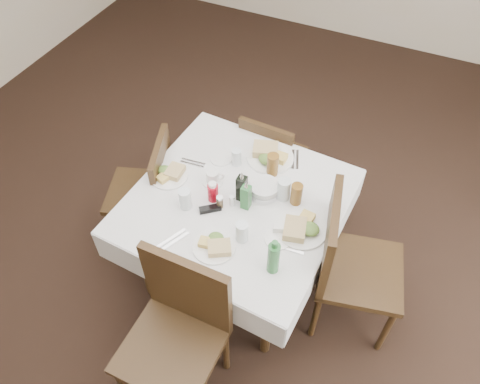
{
  "coord_description": "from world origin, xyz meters",
  "views": [
    {
      "loc": [
        0.86,
        -1.52,
        2.88
      ],
      "look_at": [
        0.1,
        0.13,
        0.8
      ],
      "focal_mm": 35.0,
      "sensor_mm": 36.0,
      "label": 1
    }
  ],
  "objects_px": {
    "chair_east": "(346,260)",
    "water_s": "(242,232)",
    "green_bottle": "(273,258)",
    "chair_west": "(150,186)",
    "water_w": "(185,199)",
    "chair_south": "(179,325)",
    "dining_table": "(237,209)",
    "bread_basket": "(264,189)",
    "oil_cruet_dark": "(242,187)",
    "chair_north": "(270,156)",
    "oil_cruet_green": "(246,196)",
    "ketchup_bottle": "(213,192)",
    "coffee_mug": "(213,178)",
    "water_n": "(236,157)",
    "water_e": "(284,189)"
  },
  "relations": [
    {
      "from": "chair_east",
      "to": "water_s",
      "type": "height_order",
      "value": "chair_east"
    },
    {
      "from": "water_s",
      "to": "green_bottle",
      "type": "bearing_deg",
      "value": -25.79
    },
    {
      "from": "chair_west",
      "to": "water_w",
      "type": "height_order",
      "value": "chair_west"
    },
    {
      "from": "chair_south",
      "to": "chair_east",
      "type": "relative_size",
      "value": 1.0
    },
    {
      "from": "dining_table",
      "to": "bread_basket",
      "type": "relative_size",
      "value": 6.44
    },
    {
      "from": "oil_cruet_dark",
      "to": "green_bottle",
      "type": "bearing_deg",
      "value": -47.09
    },
    {
      "from": "chair_north",
      "to": "water_s",
      "type": "bearing_deg",
      "value": -77.83
    },
    {
      "from": "bread_basket",
      "to": "oil_cruet_green",
      "type": "height_order",
      "value": "oil_cruet_green"
    },
    {
      "from": "oil_cruet_dark",
      "to": "chair_west",
      "type": "bearing_deg",
      "value": 177.46
    },
    {
      "from": "bread_basket",
      "to": "ketchup_bottle",
      "type": "distance_m",
      "value": 0.31
    },
    {
      "from": "dining_table",
      "to": "oil_cruet_green",
      "type": "xyz_separation_m",
      "value": [
        0.07,
        -0.03,
        0.18
      ]
    },
    {
      "from": "chair_east",
      "to": "chair_west",
      "type": "relative_size",
      "value": 1.15
    },
    {
      "from": "water_w",
      "to": "bread_basket",
      "type": "bearing_deg",
      "value": 38.17
    },
    {
      "from": "chair_north",
      "to": "ketchup_bottle",
      "type": "height_order",
      "value": "ketchup_bottle"
    },
    {
      "from": "chair_north",
      "to": "green_bottle",
      "type": "relative_size",
      "value": 3.45
    },
    {
      "from": "water_s",
      "to": "coffee_mug",
      "type": "xyz_separation_m",
      "value": [
        -0.34,
        0.31,
        -0.02
      ]
    },
    {
      "from": "chair_west",
      "to": "oil_cruet_green",
      "type": "relative_size",
      "value": 4.19
    },
    {
      "from": "chair_north",
      "to": "water_s",
      "type": "distance_m",
      "value": 1.02
    },
    {
      "from": "water_n",
      "to": "oil_cruet_green",
      "type": "bearing_deg",
      "value": -56.08
    },
    {
      "from": "oil_cruet_green",
      "to": "ketchup_bottle",
      "type": "bearing_deg",
      "value": -171.46
    },
    {
      "from": "chair_east",
      "to": "oil_cruet_green",
      "type": "height_order",
      "value": "chair_east"
    },
    {
      "from": "dining_table",
      "to": "oil_cruet_dark",
      "type": "bearing_deg",
      "value": 40.44
    },
    {
      "from": "chair_west",
      "to": "coffee_mug",
      "type": "relative_size",
      "value": 6.96
    },
    {
      "from": "chair_south",
      "to": "water_n",
      "type": "bearing_deg",
      "value": 98.45
    },
    {
      "from": "green_bottle",
      "to": "chair_south",
      "type": "bearing_deg",
      "value": -129.62
    },
    {
      "from": "dining_table",
      "to": "coffee_mug",
      "type": "height_order",
      "value": "coffee_mug"
    },
    {
      "from": "coffee_mug",
      "to": "chair_west",
      "type": "bearing_deg",
      "value": -178.52
    },
    {
      "from": "chair_south",
      "to": "ketchup_bottle",
      "type": "distance_m",
      "value": 0.77
    },
    {
      "from": "water_w",
      "to": "coffee_mug",
      "type": "xyz_separation_m",
      "value": [
        0.06,
        0.24,
        -0.03
      ]
    },
    {
      "from": "water_s",
      "to": "oil_cruet_dark",
      "type": "distance_m",
      "value": 0.3
    },
    {
      "from": "oil_cruet_dark",
      "to": "green_bottle",
      "type": "distance_m",
      "value": 0.51
    },
    {
      "from": "chair_south",
      "to": "chair_north",
      "type": "bearing_deg",
      "value": 93.28
    },
    {
      "from": "chair_east",
      "to": "coffee_mug",
      "type": "bearing_deg",
      "value": 174.7
    },
    {
      "from": "water_n",
      "to": "green_bottle",
      "type": "xyz_separation_m",
      "value": [
        0.5,
        -0.62,
        0.05
      ]
    },
    {
      "from": "dining_table",
      "to": "water_e",
      "type": "height_order",
      "value": "water_e"
    },
    {
      "from": "oil_cruet_dark",
      "to": "coffee_mug",
      "type": "distance_m",
      "value": 0.22
    },
    {
      "from": "water_n",
      "to": "chair_south",
      "type": "bearing_deg",
      "value": -81.55
    },
    {
      "from": "bread_basket",
      "to": "green_bottle",
      "type": "distance_m",
      "value": 0.54
    },
    {
      "from": "dining_table",
      "to": "chair_east",
      "type": "bearing_deg",
      "value": -1.45
    },
    {
      "from": "oil_cruet_green",
      "to": "chair_east",
      "type": "bearing_deg",
      "value": 0.67
    },
    {
      "from": "chair_east",
      "to": "oil_cruet_dark",
      "type": "height_order",
      "value": "chair_east"
    },
    {
      "from": "chair_east",
      "to": "oil_cruet_dark",
      "type": "relative_size",
      "value": 4.56
    },
    {
      "from": "chair_west",
      "to": "green_bottle",
      "type": "bearing_deg",
      "value": -21.19
    },
    {
      "from": "oil_cruet_green",
      "to": "oil_cruet_dark",
      "type": "bearing_deg",
      "value": 135.82
    },
    {
      "from": "chair_north",
      "to": "water_e",
      "type": "relative_size",
      "value": 5.82
    },
    {
      "from": "green_bottle",
      "to": "oil_cruet_green",
      "type": "bearing_deg",
      "value": 132.48
    },
    {
      "from": "ketchup_bottle",
      "to": "coffee_mug",
      "type": "relative_size",
      "value": 1.07
    },
    {
      "from": "chair_west",
      "to": "water_n",
      "type": "relative_size",
      "value": 7.81
    },
    {
      "from": "chair_east",
      "to": "green_bottle",
      "type": "distance_m",
      "value": 0.55
    },
    {
      "from": "chair_west",
      "to": "water_e",
      "type": "height_order",
      "value": "water_e"
    }
  ]
}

